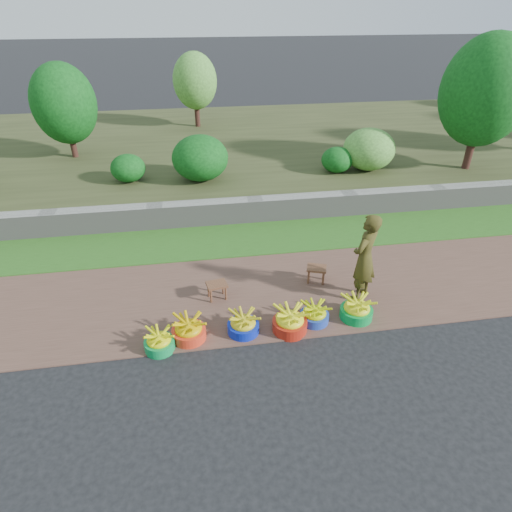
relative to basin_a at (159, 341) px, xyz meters
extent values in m
plane|color=black|center=(2.03, -0.13, -0.15)|extent=(120.00, 120.00, 0.00)
cube|color=brown|center=(2.03, 1.12, -0.14)|extent=(80.00, 2.50, 0.02)
cube|color=#2C621C|center=(2.03, 3.12, -0.13)|extent=(80.00, 1.50, 0.04)
cube|color=gray|center=(2.03, 3.97, 0.13)|extent=(80.00, 0.35, 0.55)
cube|color=#393F20|center=(2.03, 8.87, 0.10)|extent=(80.00, 10.00, 0.50)
cylinder|color=#341C15|center=(1.05, 10.82, 0.89)|extent=(0.18, 0.18, 1.07)
ellipsoid|color=#529737|center=(1.05, 10.82, 1.87)|extent=(1.49, 1.49, 1.87)
cylinder|color=#341C15|center=(7.99, 5.23, 1.01)|extent=(0.20, 0.20, 1.32)
ellipsoid|color=#0F5215|center=(7.99, 5.23, 2.32)|extent=(2.16, 2.16, 2.69)
cylinder|color=#341C15|center=(-2.60, 7.90, 0.83)|extent=(0.17, 0.17, 0.96)
ellipsoid|color=#0F5215|center=(-2.60, 7.90, 1.83)|extent=(1.72, 1.72, 2.15)
ellipsoid|color=#529737|center=(5.32, 5.58, 0.89)|extent=(1.35, 1.35, 1.08)
ellipsoid|color=#0F5215|center=(-0.87, 5.67, 0.69)|extent=(0.84, 0.84, 0.68)
ellipsoid|color=#0F5215|center=(4.44, 5.50, 0.68)|extent=(0.82, 0.82, 0.65)
ellipsoid|color=#0F5215|center=(0.91, 5.51, 0.91)|extent=(1.39, 1.39, 1.11)
cylinder|color=#0C8A41|center=(0.00, 0.00, -0.07)|extent=(0.44, 0.44, 0.16)
ellipsoid|color=#D1D208|center=(0.00, 0.00, 0.06)|extent=(0.39, 0.39, 0.25)
cylinder|color=red|center=(0.43, 0.16, -0.06)|extent=(0.51, 0.51, 0.18)
ellipsoid|color=#C9A103|center=(0.43, 0.16, 0.09)|extent=(0.45, 0.45, 0.29)
cylinder|color=#0B20B0|center=(1.26, 0.17, -0.06)|extent=(0.49, 0.49, 0.17)
ellipsoid|color=gold|center=(1.26, 0.17, 0.07)|extent=(0.43, 0.43, 0.28)
cylinder|color=#A31F11|center=(1.97, 0.10, -0.05)|extent=(0.54, 0.54, 0.19)
ellipsoid|color=yellow|center=(1.97, 0.10, 0.10)|extent=(0.47, 0.47, 0.31)
cylinder|color=#1E3CAA|center=(2.40, 0.24, -0.07)|extent=(0.46, 0.46, 0.16)
ellipsoid|color=#B5C306|center=(2.40, 0.24, 0.06)|extent=(0.40, 0.40, 0.26)
cylinder|color=#068836|center=(3.09, 0.23, -0.05)|extent=(0.52, 0.52, 0.19)
ellipsoid|color=#CFD415|center=(3.09, 0.23, 0.09)|extent=(0.46, 0.46, 0.30)
cube|color=brown|center=(0.93, 1.10, 0.15)|extent=(0.38, 0.31, 0.04)
cylinder|color=brown|center=(0.82, 0.99, 0.00)|extent=(0.04, 0.04, 0.26)
cylinder|color=brown|center=(1.07, 1.03, 0.00)|extent=(0.04, 0.04, 0.26)
cylinder|color=brown|center=(0.79, 1.16, 0.00)|extent=(0.04, 0.04, 0.26)
cylinder|color=brown|center=(1.04, 1.21, 0.00)|extent=(0.04, 0.04, 0.26)
cube|color=brown|center=(2.73, 1.32, 0.15)|extent=(0.41, 0.36, 0.04)
cylinder|color=brown|center=(2.58, 1.28, 0.00)|extent=(0.04, 0.04, 0.26)
cylinder|color=brown|center=(2.83, 1.19, 0.00)|extent=(0.04, 0.04, 0.26)
cylinder|color=brown|center=(2.64, 1.45, 0.00)|extent=(0.04, 0.04, 0.26)
cylinder|color=brown|center=(2.89, 1.36, 0.00)|extent=(0.04, 0.04, 0.26)
imported|color=black|center=(3.34, 0.76, 0.65)|extent=(0.67, 0.65, 1.55)
camera|label=1|loc=(0.65, -4.84, 4.27)|focal=30.00mm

